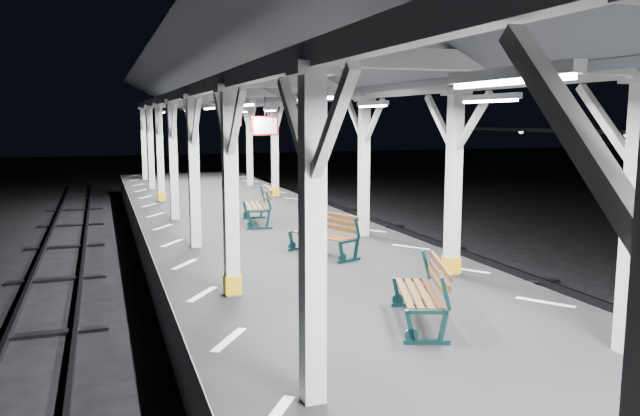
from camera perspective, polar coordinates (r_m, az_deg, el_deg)
ground at (r=9.33m, az=7.36°, el=-15.91°), size 120.00×120.00×0.00m
platform at (r=9.14m, az=7.42°, el=-13.05°), size 6.00×50.00×1.00m
hazard_stripes_left at (r=8.21m, az=-8.30°, el=-11.82°), size 1.00×48.00×0.01m
hazard_stripes_right at (r=10.27m, az=19.89°, el=-8.11°), size 1.00×48.00×0.01m
canopy at (r=8.54m, az=8.00°, el=13.24°), size 5.40×49.00×4.65m
bench_near at (r=8.70m, az=9.64°, el=-7.50°), size 1.11×1.72×0.88m
bench_mid at (r=12.85m, az=0.59°, el=-2.30°), size 1.15×1.70×0.87m
bench_far at (r=16.73m, az=-5.47°, el=0.33°), size 0.95×1.89×0.98m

